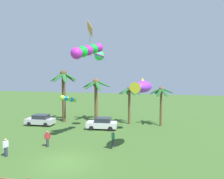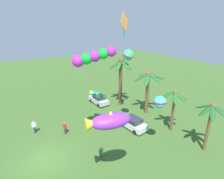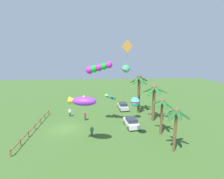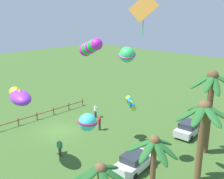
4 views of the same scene
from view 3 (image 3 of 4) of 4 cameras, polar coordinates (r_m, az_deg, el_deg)
The scene contains 17 objects.
ground_plane at distance 27.40m, azimuth -16.21°, elevation -13.10°, with size 120.00×120.00×0.00m, color #3D6028.
palm_tree_0 at distance 32.66m, azimuth 9.49°, elevation 1.67°, with size 4.09×4.00×7.73m.
palm_tree_1 at distance 20.40m, azimuth 21.55°, elevation -9.35°, with size 3.36×3.00×5.42m.
palm_tree_2 at distance 28.96m, azimuth 14.67°, elevation -1.50°, with size 4.43×4.08×6.48m.
palm_tree_3 at distance 24.29m, azimuth 17.23°, elevation -6.02°, with size 3.32×3.03×5.38m.
rail_fence at distance 28.52m, azimuth -25.51°, elevation -11.51°, with size 14.33×0.12×0.95m.
parked_car_0 at distance 26.99m, azimuth 6.75°, elevation -11.36°, with size 4.07×2.12×1.51m.
parked_car_1 at distance 35.31m, azimuth 3.84°, elevation -5.83°, with size 4.02×1.99×1.51m.
spectator_0 at distance 23.82m, azimuth -7.04°, elevation -14.39°, with size 0.39×0.49×1.59m.
spectator_1 at distance 29.69m, azimuth -9.42°, elevation -9.17°, with size 0.50×0.38×1.59m.
spectator_2 at distance 32.16m, azimuth -14.56°, elevation -7.78°, with size 0.31×0.54×1.59m.
kite_fish_0 at distance 19.41m, azimuth -10.34°, elevation -3.98°, with size 2.13×3.48×1.34m.
kite_ball_1 at distance 21.22m, azimuth 8.09°, elevation -4.31°, with size 1.74×1.74×1.21m.
kite_ball_2 at distance 24.85m, azimuth 4.89°, elevation 7.25°, with size 1.80×1.80×1.18m.
kite_diamond_3 at distance 26.23m, azimuth 5.37°, elevation 14.76°, with size 1.29×1.91×3.12m.
kite_tube_4 at distance 24.54m, azimuth -5.00°, elevation 7.57°, with size 2.41×3.98×1.92m.
kite_tube_5 at distance 28.54m, azimuth -0.75°, elevation -2.66°, with size 1.41×1.92×0.99m.
Camera 3 is at (24.45, 5.55, 11.06)m, focal length 26.04 mm.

